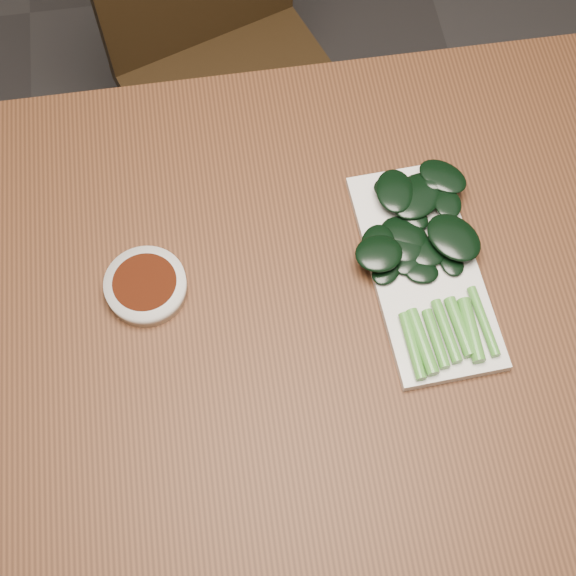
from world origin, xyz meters
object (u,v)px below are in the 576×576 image
(serving_plate, at_px, (424,270))
(chair_far, at_px, (225,60))
(table, at_px, (314,339))
(gai_lan, at_px, (421,246))
(sauce_bowl, at_px, (146,286))

(serving_plate, bearing_deg, chair_far, 108.29)
(table, xyz_separation_m, gai_lan, (0.15, 0.07, 0.10))
(serving_plate, xyz_separation_m, gai_lan, (-0.00, 0.02, 0.02))
(gai_lan, bearing_deg, sauce_bowl, 179.76)
(table, height_order, sauce_bowl, sauce_bowl)
(table, distance_m, gai_lan, 0.19)
(sauce_bowl, bearing_deg, chair_far, 75.82)
(table, xyz_separation_m, sauce_bowl, (-0.20, 0.07, 0.09))
(chair_far, bearing_deg, sauce_bowl, -123.61)
(table, height_order, chair_far, chair_far)
(table, distance_m, sauce_bowl, 0.23)
(chair_far, distance_m, serving_plate, 0.70)
(table, bearing_deg, gai_lan, 24.83)
(table, xyz_separation_m, serving_plate, (0.15, 0.04, 0.08))
(gai_lan, bearing_deg, serving_plate, -85.68)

